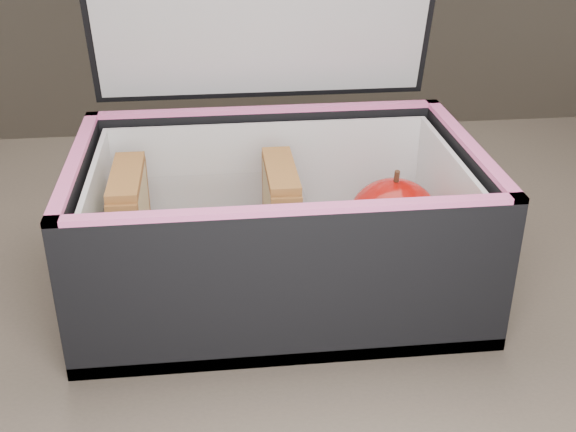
% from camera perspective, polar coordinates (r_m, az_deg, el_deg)
% --- Properties ---
extents(kitchen_table, '(1.20, 0.80, 0.75)m').
position_cam_1_polar(kitchen_table, '(0.70, 1.54, -11.60)').
color(kitchen_table, brown).
rests_on(kitchen_table, ground).
extents(lunch_bag, '(0.33, 0.27, 0.33)m').
position_cam_1_polar(lunch_bag, '(0.61, -0.87, 0.38)').
color(lunch_bag, black).
rests_on(lunch_bag, kitchen_table).
extents(plastic_tub, '(0.17, 0.12, 0.07)m').
position_cam_1_polar(plastic_tub, '(0.62, -6.34, -1.90)').
color(plastic_tub, white).
rests_on(plastic_tub, lunch_bag).
extents(sandwich_left, '(0.02, 0.09, 0.10)m').
position_cam_1_polar(sandwich_left, '(0.62, -12.26, -0.79)').
color(sandwich_left, tan).
rests_on(sandwich_left, plastic_tub).
extents(sandwich_right, '(0.02, 0.09, 0.10)m').
position_cam_1_polar(sandwich_right, '(0.61, -0.56, -0.23)').
color(sandwich_right, tan).
rests_on(sandwich_right, plastic_tub).
extents(carrot_sticks, '(0.05, 0.13, 0.03)m').
position_cam_1_polar(carrot_sticks, '(0.62, -6.21, -3.66)').
color(carrot_sticks, '#E55201').
rests_on(carrot_sticks, plastic_tub).
extents(paper_napkin, '(0.09, 0.09, 0.01)m').
position_cam_1_polar(paper_napkin, '(0.65, 8.08, -3.44)').
color(paper_napkin, white).
rests_on(paper_napkin, lunch_bag).
extents(red_apple, '(0.08, 0.08, 0.08)m').
position_cam_1_polar(red_apple, '(0.63, 8.33, -0.33)').
color(red_apple, '#970400').
rests_on(red_apple, paper_napkin).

